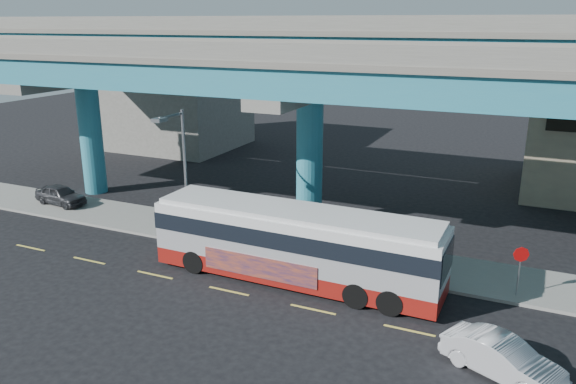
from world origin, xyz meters
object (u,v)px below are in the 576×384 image
at_px(transit_bus, 296,242).
at_px(street_lamp, 178,158).
at_px(sedan, 502,358).
at_px(parked_car, 61,195).
at_px(stop_sign, 520,261).

relative_size(transit_bus, street_lamp, 1.93).
relative_size(sedan, street_lamp, 0.61).
height_order(sedan, parked_car, parked_car).
bearing_deg(parked_car, transit_bus, -95.73).
xyz_separation_m(street_lamp, stop_sign, (16.55, 0.72, -3.00)).
bearing_deg(transit_bus, parked_car, 169.33).
bearing_deg(street_lamp, parked_car, 168.90).
xyz_separation_m(transit_bus, parked_car, (-18.02, 3.66, -1.12)).
height_order(street_lamp, stop_sign, street_lamp).
distance_m(transit_bus, sedan, 10.00).
bearing_deg(parked_car, stop_sign, -87.17).
distance_m(parked_car, street_lamp, 11.70).
bearing_deg(sedan, parked_car, 98.63).
relative_size(transit_bus, sedan, 3.14).
height_order(parked_car, street_lamp, street_lamp).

